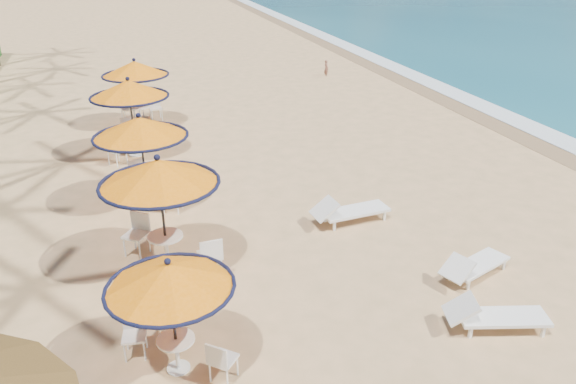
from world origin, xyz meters
name	(u,v)px	position (x,y,z in m)	size (l,w,h in m)	color
ground	(454,317)	(0.00, 0.00, 0.00)	(160.00, 160.00, 0.00)	tan
foam_strip	(519,122)	(9.30, 10.00, 0.00)	(1.20, 140.00, 0.04)	white
wetsand_band	(499,125)	(8.40, 10.00, 0.00)	(1.40, 140.00, 0.02)	olive
station_0	(170,286)	(-5.23, 0.19, 1.66)	(2.08, 2.08, 2.17)	black
station_1	(160,183)	(-5.01, 3.53, 2.01)	(2.53, 2.53, 2.64)	black
station_2	(142,136)	(-5.15, 6.87, 1.97)	(2.47, 2.47, 2.58)	black
station_3	(128,98)	(-5.30, 10.88, 1.92)	(2.52, 2.64, 2.63)	black
station_4	(136,76)	(-4.86, 14.17, 1.89)	(2.47, 2.49, 2.58)	black
lounger_near	(493,315)	(0.46, -0.50, 0.32)	(1.99, 1.09, 0.68)	white
lounger_mid	(473,265)	(1.13, 1.10, 0.30)	(1.88, 1.15, 0.65)	white
lounger_far	(348,210)	(-0.42, 4.24, 0.34)	(2.09, 0.82, 0.73)	white
person	(326,68)	(4.93, 19.70, 0.44)	(0.32, 0.21, 0.89)	#99614E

